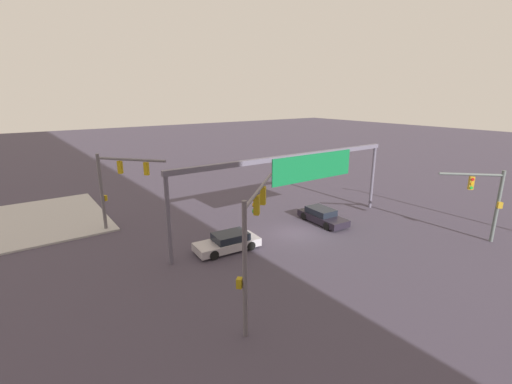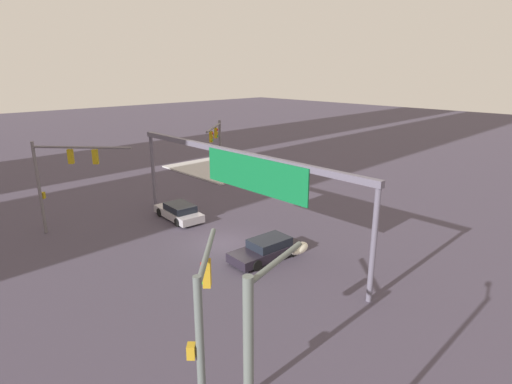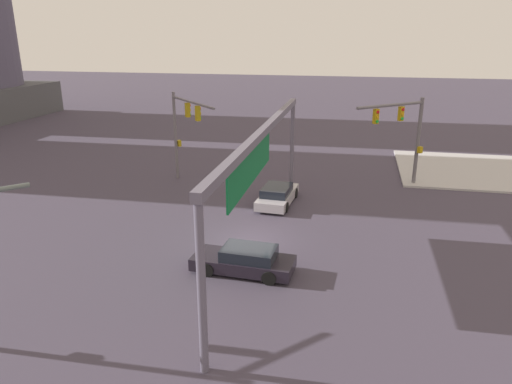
{
  "view_description": "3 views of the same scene",
  "coord_description": "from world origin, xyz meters",
  "px_view_note": "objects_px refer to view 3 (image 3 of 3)",
  "views": [
    {
      "loc": [
        17.41,
        18.96,
        10.41
      ],
      "look_at": [
        2.96,
        -1.33,
        3.48
      ],
      "focal_mm": 24.63,
      "sensor_mm": 36.0,
      "label": 1
    },
    {
      "loc": [
        -19.06,
        15.38,
        10.81
      ],
      "look_at": [
        -1.7,
        -1.06,
        3.65
      ],
      "focal_mm": 28.92,
      "sensor_mm": 36.0,
      "label": 2
    },
    {
      "loc": [
        -22.07,
        -4.95,
        10.26
      ],
      "look_at": [
        2.43,
        0.22,
        1.9
      ],
      "focal_mm": 33.54,
      "sensor_mm": 36.0,
      "label": 3
    }
  ],
  "objects_px": {
    "traffic_signal_near_corner": "(184,122)",
    "sedan_car_waiting_far": "(277,195)",
    "sedan_car_approaching": "(245,260)",
    "traffic_signal_opposite_side": "(405,128)"
  },
  "relations": [
    {
      "from": "traffic_signal_near_corner",
      "to": "sedan_car_approaching",
      "type": "distance_m",
      "value": 14.48
    },
    {
      "from": "traffic_signal_near_corner",
      "to": "sedan_car_approaching",
      "type": "height_order",
      "value": "traffic_signal_near_corner"
    },
    {
      "from": "sedan_car_approaching",
      "to": "sedan_car_waiting_far",
      "type": "bearing_deg",
      "value": -86.1
    },
    {
      "from": "traffic_signal_opposite_side",
      "to": "sedan_car_waiting_far",
      "type": "relative_size",
      "value": 1.33
    },
    {
      "from": "traffic_signal_near_corner",
      "to": "sedan_car_approaching",
      "type": "bearing_deg",
      "value": -12.29
    },
    {
      "from": "traffic_signal_near_corner",
      "to": "sedan_car_waiting_far",
      "type": "relative_size",
      "value": 1.37
    },
    {
      "from": "sedan_car_waiting_far",
      "to": "sedan_car_approaching",
      "type": "bearing_deg",
      "value": -175.45
    },
    {
      "from": "traffic_signal_near_corner",
      "to": "sedan_car_waiting_far",
      "type": "xyz_separation_m",
      "value": [
        -2.79,
        -7.0,
        -3.86
      ]
    },
    {
      "from": "traffic_signal_near_corner",
      "to": "traffic_signal_opposite_side",
      "type": "height_order",
      "value": "traffic_signal_near_corner"
    },
    {
      "from": "traffic_signal_opposite_side",
      "to": "sedan_car_approaching",
      "type": "xyz_separation_m",
      "value": [
        -14.36,
        7.75,
        -3.62
      ]
    }
  ]
}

